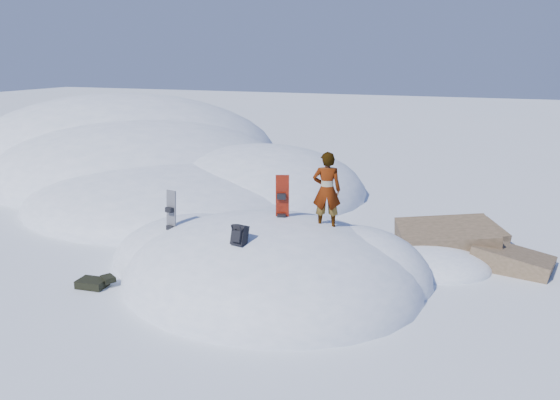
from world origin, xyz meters
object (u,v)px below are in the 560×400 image
(snowboard_red, at_px, (282,209))
(snowboard_dark, at_px, (171,221))
(person, at_px, (327,190))
(backpack, at_px, (239,235))

(snowboard_red, bearing_deg, snowboard_dark, 169.00)
(snowboard_dark, distance_m, person, 3.88)
(snowboard_dark, relative_size, backpack, 3.09)
(snowboard_red, height_order, snowboard_dark, snowboard_red)
(snowboard_dark, xyz_separation_m, person, (3.71, 0.55, 0.97))
(snowboard_red, bearing_deg, backpack, -120.12)
(backpack, relative_size, person, 0.28)
(backpack, bearing_deg, person, 63.99)
(snowboard_dark, relative_size, person, 0.88)
(backpack, height_order, person, person)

